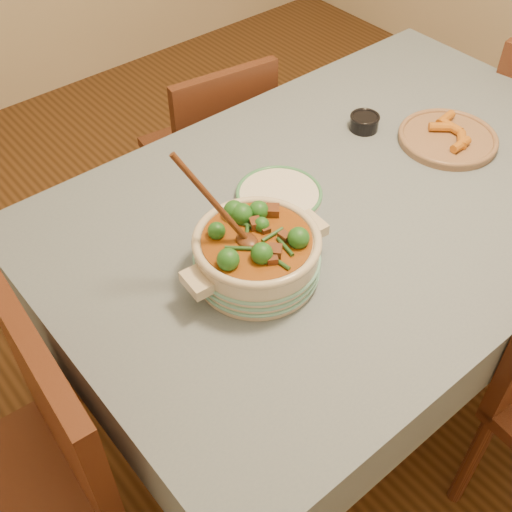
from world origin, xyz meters
The scene contains 8 objects.
floor centered at (0.00, 0.00, 0.00)m, with size 4.50×4.50×0.00m, color #412812.
dining_table centered at (0.00, 0.00, 0.66)m, with size 1.68×1.08×0.76m.
stew_casserole centered at (-0.39, -0.06, 0.83)m, with size 0.37×0.30×0.34m.
white_plate centered at (-0.17, 0.12, 0.77)m, with size 0.26×0.26×0.02m.
condiment_bowl centered at (0.23, 0.20, 0.78)m, with size 0.11×0.11×0.05m.
fried_plate centered at (0.37, -0.01, 0.78)m, with size 0.31×0.31×0.05m.
chair_far centered at (0.06, 0.73, 0.47)m, with size 0.43×0.43×0.82m.
chair_left centered at (-1.02, -0.06, 0.53)m, with size 0.47×0.47×0.94m.
Camera 1 is at (-1.04, -0.84, 1.85)m, focal length 45.00 mm.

